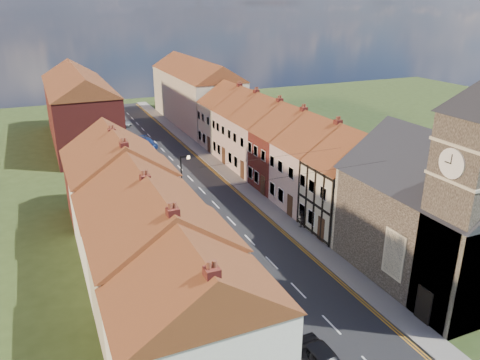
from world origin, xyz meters
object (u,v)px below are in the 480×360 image
(church, at_px, (444,205))
(car_far, at_px, (147,142))
(lamppost, at_px, (183,184))
(pedestrian_left, at_px, (280,347))
(car_distant, at_px, (121,122))
(pedestrian_right, at_px, (301,219))

(church, xyz_separation_m, car_far, (-10.86, 41.05, -5.29))
(lamppost, height_order, pedestrian_left, lamppost)
(lamppost, relative_size, car_distant, 1.43)
(pedestrian_left, bearing_deg, lamppost, 89.46)
(car_far, bearing_deg, car_distant, 84.68)
(lamppost, xyz_separation_m, car_distant, (1.18, 37.71, -2.96))
(car_distant, distance_m, pedestrian_right, 44.12)
(lamppost, bearing_deg, pedestrian_left, -91.88)
(car_distant, bearing_deg, church, -96.33)
(car_distant, height_order, pedestrian_left, pedestrian_left)
(lamppost, distance_m, car_distant, 37.84)
(car_far, relative_size, pedestrian_right, 2.63)
(car_distant, bearing_deg, pedestrian_right, -98.67)
(car_far, distance_m, pedestrian_right, 30.82)
(car_distant, bearing_deg, lamppost, -110.56)
(car_far, xyz_separation_m, pedestrian_left, (-2.95, -43.89, 0.43))
(car_far, bearing_deg, pedestrian_left, -104.03)
(pedestrian_left, bearing_deg, pedestrian_right, 56.63)
(lamppost, distance_m, pedestrian_right, 10.92)
(pedestrian_left, xyz_separation_m, pedestrian_right, (9.55, 13.79, -0.13))
(pedestrian_left, height_order, pedestrian_right, pedestrian_left)
(church, relative_size, lamppost, 2.53)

